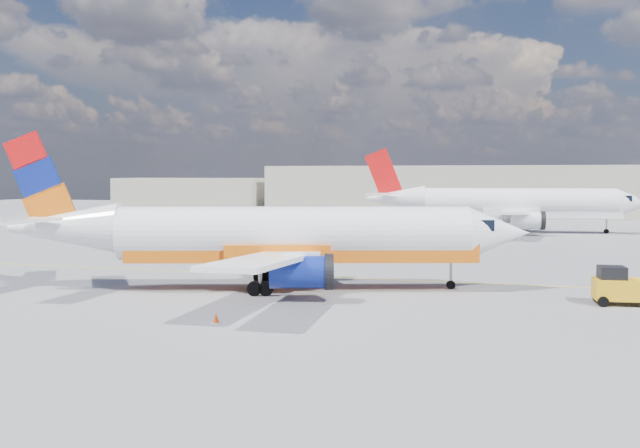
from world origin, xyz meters
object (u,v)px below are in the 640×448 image
(gse_tug, at_px, (621,287))
(traffic_cone, at_px, (216,318))
(second_jet, at_px, (509,204))
(main_jet, at_px, (278,237))

(gse_tug, distance_m, traffic_cone, 20.54)
(gse_tug, height_order, traffic_cone, gse_tug)
(second_jet, height_order, traffic_cone, second_jet)
(gse_tug, xyz_separation_m, traffic_cone, (-17.99, -9.88, -0.70))
(second_jet, height_order, gse_tug, second_jet)
(main_jet, height_order, traffic_cone, main_jet)
(traffic_cone, bearing_deg, second_jet, 78.21)
(second_jet, xyz_separation_m, traffic_cone, (-11.53, -55.23, -3.02))
(main_jet, xyz_separation_m, traffic_cone, (0.47, -9.64, -2.84))
(second_jet, bearing_deg, gse_tug, -89.12)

